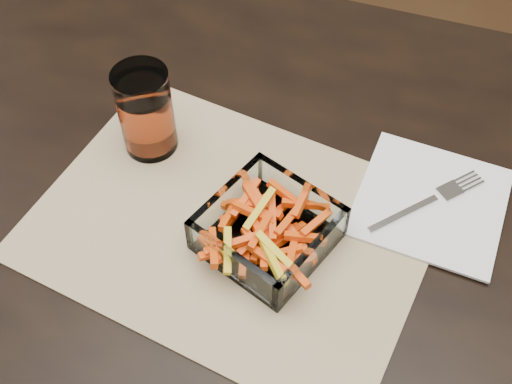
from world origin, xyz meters
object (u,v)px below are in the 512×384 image
at_px(glass_bowl, 268,231).
at_px(dining_table, 290,268).
at_px(fork, 430,201).
at_px(tumbler, 146,114).

bearing_deg(glass_bowl, dining_table, 47.19).
bearing_deg(fork, glass_bowl, -103.73).
relative_size(dining_table, fork, 11.99).
bearing_deg(tumbler, fork, 3.31).
bearing_deg(tumbler, glass_bowl, -26.37).
xyz_separation_m(glass_bowl, tumbler, (-0.19, 0.09, 0.03)).
height_order(dining_table, tumbler, tumbler).
bearing_deg(fork, tumbler, -134.73).
height_order(tumbler, fork, tumbler).
distance_m(dining_table, fork, 0.20).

